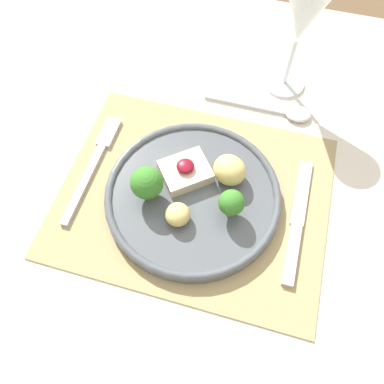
% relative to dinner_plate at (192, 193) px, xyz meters
% --- Properties ---
extents(ground_plane, '(8.00, 8.00, 0.00)m').
position_rel_dinner_plate_xyz_m(ground_plane, '(0.00, 0.01, -0.78)').
color(ground_plane, brown).
extents(dining_table, '(1.15, 1.03, 0.76)m').
position_rel_dinner_plate_xyz_m(dining_table, '(0.00, 0.01, -0.12)').
color(dining_table, beige).
rests_on(dining_table, ground_plane).
extents(placemat, '(0.41, 0.33, 0.00)m').
position_rel_dinner_plate_xyz_m(placemat, '(0.00, 0.01, -0.02)').
color(placemat, '#9E895B').
rests_on(placemat, dining_table).
extents(dinner_plate, '(0.26, 0.26, 0.07)m').
position_rel_dinner_plate_xyz_m(dinner_plate, '(0.00, 0.00, 0.00)').
color(dinner_plate, '#4C5156').
rests_on(dinner_plate, placemat).
extents(fork, '(0.02, 0.21, 0.01)m').
position_rel_dinner_plate_xyz_m(fork, '(-0.17, 0.02, -0.01)').
color(fork, silver).
rests_on(fork, placemat).
extents(knife, '(0.02, 0.21, 0.01)m').
position_rel_dinner_plate_xyz_m(knife, '(0.16, -0.01, -0.01)').
color(knife, silver).
rests_on(knife, placemat).
extents(spoon, '(0.19, 0.04, 0.01)m').
position_rel_dinner_plate_xyz_m(spoon, '(0.10, 0.21, -0.01)').
color(spoon, silver).
rests_on(spoon, dining_table).
extents(wine_glass_near, '(0.08, 0.08, 0.19)m').
position_rel_dinner_plate_xyz_m(wine_glass_near, '(0.10, 0.28, 0.12)').
color(wine_glass_near, white).
rests_on(wine_glass_near, dining_table).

